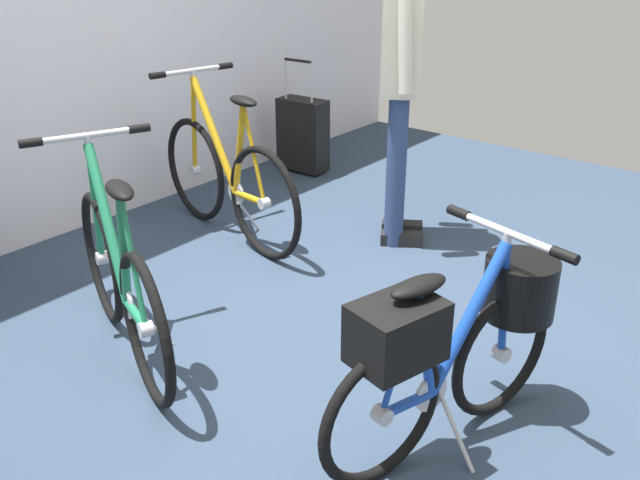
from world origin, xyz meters
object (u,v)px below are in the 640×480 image
object	(u,v)px
display_bike_left	(227,179)
visitor_near_wall	(402,61)
rolling_suitcase	(303,134)
display_bike_right	(121,281)
folding_bike_foreground	(459,338)

from	to	relation	value
display_bike_left	visitor_near_wall	distance (m)	1.17
display_bike_left	rolling_suitcase	bearing A→B (deg)	20.01
display_bike_right	visitor_near_wall	bearing A→B (deg)	-7.55
visitor_near_wall	folding_bike_foreground	bearing A→B (deg)	-140.04
display_bike_left	visitor_near_wall	size ratio (longest dim) A/B	0.76
display_bike_left	rolling_suitcase	world-z (taller)	display_bike_left
folding_bike_foreground	display_bike_right	distance (m)	1.40
display_bike_left	folding_bike_foreground	bearing A→B (deg)	-111.70
display_bike_left	display_bike_right	xyz separation A→B (m)	(-1.14, -0.54, -0.01)
visitor_near_wall	rolling_suitcase	distance (m)	1.54
folding_bike_foreground	rolling_suitcase	xyz separation A→B (m)	(1.94, 2.32, -0.13)
display_bike_left	rolling_suitcase	distance (m)	1.26
visitor_near_wall	display_bike_right	bearing A→B (deg)	172.45
display_bike_right	visitor_near_wall	distance (m)	1.86
folding_bike_foreground	display_bike_left	distance (m)	2.03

